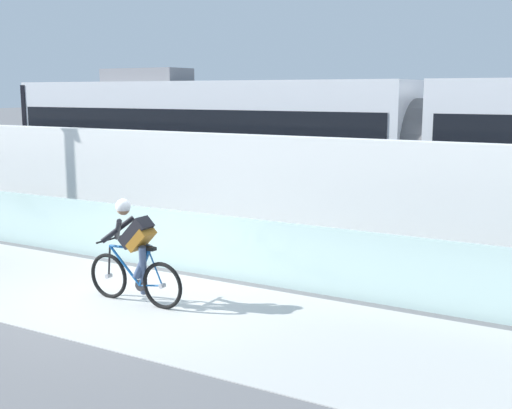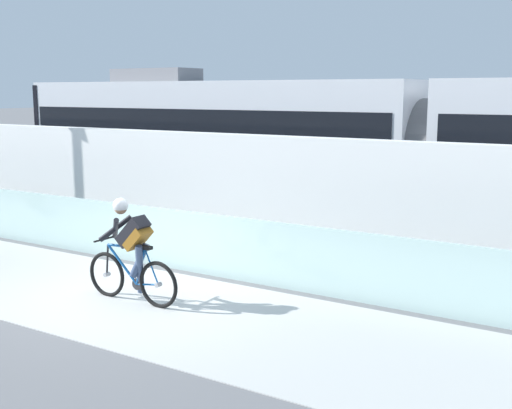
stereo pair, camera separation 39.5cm
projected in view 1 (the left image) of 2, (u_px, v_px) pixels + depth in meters
The scene contains 8 objects.
ground_plane at pixel (121, 300), 10.12m from camera, with size 200.00×200.00×0.00m, color slate.
bike_path_deck at pixel (121, 300), 10.12m from camera, with size 32.00×3.20×0.01m, color beige.
glass_parapet at pixel (190, 242), 11.61m from camera, with size 32.00×0.05×1.10m, color silver.
concrete_barrier_wall at pixel (242, 194), 13.04m from camera, with size 32.00×0.36×2.36m, color white.
tram_rail_near at pixel (296, 229), 15.36m from camera, with size 32.00×0.08×0.01m, color #595654.
tram_rail_far at pixel (321, 219), 16.59m from camera, with size 32.00×0.08×0.01m, color #595654.
tram at pixel (425, 152), 14.30m from camera, with size 22.56×2.54×3.81m.
cyclist_on_bike at pixel (134, 254), 9.84m from camera, with size 1.77×0.58×1.61m.
Camera 1 is at (6.66, -7.38, 3.20)m, focal length 45.79 mm.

